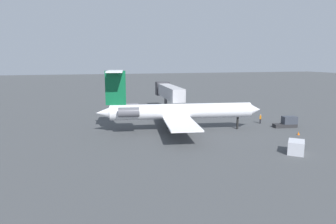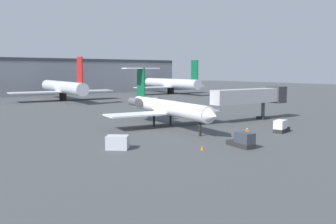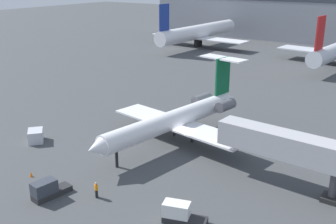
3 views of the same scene
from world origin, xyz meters
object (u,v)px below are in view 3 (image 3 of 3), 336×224
jet_bridge (309,152)px  cargo_container_uld (36,136)px  traffic_cone_near (31,174)px  ground_crew_marshaller (96,190)px  baggage_tug_trailing (48,190)px  baggage_tug_lead (180,214)px  parked_airliner_west_end (198,32)px  regional_jet (178,117)px

jet_bridge → cargo_container_uld: (-33.53, -7.10, -3.74)m
jet_bridge → traffic_cone_near: jet_bridge is taller
ground_crew_marshaller → baggage_tug_trailing: size_ratio=0.41×
jet_bridge → baggage_tug_lead: jet_bridge is taller
jet_bridge → traffic_cone_near: bearing=-151.9°
jet_bridge → baggage_tug_lead: bearing=-123.1°
ground_crew_marshaller → baggage_tug_lead: size_ratio=0.40×
parked_airliner_west_end → cargo_container_uld: bearing=-75.3°
cargo_container_uld → parked_airliner_west_end: bearing=104.7°
ground_crew_marshaller → traffic_cone_near: (-9.06, -0.94, -0.58)m
cargo_container_uld → baggage_tug_lead: bearing=-10.0°
traffic_cone_near → parked_airliner_west_end: (-27.37, 81.77, 4.11)m
regional_jet → parked_airliner_west_end: 73.10m
jet_bridge → baggage_tug_trailing: size_ratio=4.22×
parked_airliner_west_end → regional_jet: bearing=-61.2°
jet_bridge → parked_airliner_west_end: parked_airliner_west_end is taller
ground_crew_marshaller → baggage_tug_trailing: 4.86m
ground_crew_marshaller → traffic_cone_near: bearing=-174.1°
regional_jet → cargo_container_uld: regional_jet is taller
cargo_container_uld → jet_bridge: bearing=12.0°
baggage_tug_lead → ground_crew_marshaller: bearing=-172.5°
regional_jet → parked_airliner_west_end: size_ratio=0.73×
traffic_cone_near → parked_airliner_west_end: size_ratio=0.01×
ground_crew_marshaller → parked_airliner_west_end: parked_airliner_west_end is taller
traffic_cone_near → parked_airliner_west_end: bearing=108.5°
baggage_tug_trailing → cargo_container_uld: 15.30m
regional_jet → traffic_cone_near: size_ratio=49.64×
baggage_tug_trailing → traffic_cone_near: 5.41m
regional_jet → traffic_cone_near: 19.60m
baggage_tug_trailing → parked_airliner_west_end: (-32.44, 83.59, 3.55)m
jet_bridge → traffic_cone_near: 29.66m
ground_crew_marshaller → baggage_tug_lead: bearing=7.5°
baggage_tug_trailing → parked_airliner_west_end: bearing=111.2°
regional_jet → baggage_tug_lead: bearing=-56.1°
baggage_tug_lead → jet_bridge: bearing=56.9°
jet_bridge → ground_crew_marshaller: size_ratio=10.38×
parked_airliner_west_end → traffic_cone_near: bearing=-71.5°
baggage_tug_lead → traffic_cone_near: bearing=-173.3°
cargo_container_uld → ground_crew_marshaller: bearing=-19.1°
traffic_cone_near → jet_bridge: bearing=28.1°
parked_airliner_west_end → baggage_tug_lead: bearing=-60.2°
baggage_tug_lead → parked_airliner_west_end: (-45.65, 79.63, 3.55)m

